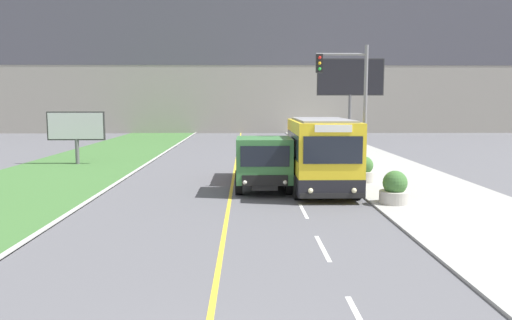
# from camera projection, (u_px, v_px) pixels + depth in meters

# --- Properties ---
(apartment_block_background) EXTENTS (80.00, 8.04, 23.66)m
(apartment_block_background) POSITION_uv_depth(u_px,v_px,m) (241.00, 39.00, 63.99)
(apartment_block_background) COLOR gray
(apartment_block_background) RESTS_ON ground_plane
(city_bus) EXTENTS (2.72, 5.54, 3.21)m
(city_bus) POSITION_uv_depth(u_px,v_px,m) (322.00, 156.00, 21.62)
(city_bus) COLOR yellow
(city_bus) RESTS_ON ground_plane
(dump_truck) EXTENTS (2.45, 7.17, 2.41)m
(dump_truck) POSITION_uv_depth(u_px,v_px,m) (263.00, 162.00, 22.47)
(dump_truck) COLOR black
(dump_truck) RESTS_ON ground_plane
(traffic_light_mast) EXTENTS (2.28, 0.32, 6.40)m
(traffic_light_mast) POSITION_uv_depth(u_px,v_px,m) (352.00, 99.00, 21.90)
(traffic_light_mast) COLOR slate
(traffic_light_mast) RESTS_ON ground_plane
(billboard_large) EXTENTS (5.51, 0.24, 7.42)m
(billboard_large) POSITION_uv_depth(u_px,v_px,m) (350.00, 80.00, 40.98)
(billboard_large) COLOR #59595B
(billboard_large) RESTS_ON ground_plane
(billboard_small) EXTENTS (3.57, 0.24, 3.32)m
(billboard_small) POSITION_uv_depth(u_px,v_px,m) (76.00, 128.00, 31.12)
(billboard_small) COLOR #59595B
(billboard_small) RESTS_ON ground_plane
(planter_round_near) EXTENTS (1.17, 1.17, 1.26)m
(planter_round_near) POSITION_uv_depth(u_px,v_px,m) (395.00, 189.00, 19.08)
(planter_round_near) COLOR #B7B2A8
(planter_round_near) RESTS_ON sidewalk_right
(planter_round_second) EXTENTS (1.08, 1.08, 1.24)m
(planter_round_second) POSITION_uv_depth(u_px,v_px,m) (364.00, 171.00, 24.12)
(planter_round_second) COLOR #B7B2A8
(planter_round_second) RESTS_ON sidewalk_right
(planter_round_third) EXTENTS (1.19, 1.19, 1.30)m
(planter_round_third) POSITION_uv_depth(u_px,v_px,m) (346.00, 158.00, 29.16)
(planter_round_third) COLOR #B7B2A8
(planter_round_third) RESTS_ON sidewalk_right
(planter_round_far) EXTENTS (1.08, 1.08, 1.20)m
(planter_round_far) POSITION_uv_depth(u_px,v_px,m) (330.00, 150.00, 34.20)
(planter_round_far) COLOR #B7B2A8
(planter_round_far) RESTS_ON sidewalk_right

